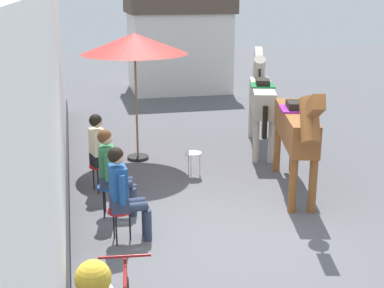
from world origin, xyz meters
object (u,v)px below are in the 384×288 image
seated_visitor_far (102,148)px  cafe_parasol (135,44)px  spare_stool_white (193,156)px  saddled_horse_far (261,96)px  flower_planter_near (94,287)px  saddled_horse_near (297,128)px  seated_visitor_middle (112,168)px  seated_visitor_near (123,189)px

seated_visitor_far → cafe_parasol: size_ratio=0.54×
spare_stool_white → saddled_horse_far: bearing=39.0°
flower_planter_near → cafe_parasol: cafe_parasol is taller
saddled_horse_far → cafe_parasol: bearing=-174.7°
saddled_horse_near → spare_stool_white: 2.08m
seated_visitor_middle → cafe_parasol: 3.23m
seated_visitor_middle → seated_visitor_far: (-0.08, 1.08, 0.00)m
flower_planter_near → spare_stool_white: 4.56m
seated_visitor_near → saddled_horse_far: saddled_horse_far is taller
flower_planter_near → spare_stool_white: flower_planter_near is taller
seated_visitor_near → flower_planter_near: seated_visitor_near is taller
seated_visitor_middle → flower_planter_near: 2.69m
seated_visitor_middle → saddled_horse_near: (3.14, 0.26, 0.38)m
flower_planter_near → cafe_parasol: 5.83m
seated_visitor_far → seated_visitor_middle: bearing=-85.6°
seated_visitor_near → saddled_horse_far: 5.21m
seated_visitor_middle → saddled_horse_far: size_ratio=0.48×
seated_visitor_middle → saddled_horse_far: bearing=40.4°
flower_planter_near → spare_stool_white: size_ratio=1.39×
saddled_horse_far → spare_stool_white: size_ratio=6.33×
saddled_horse_near → flower_planter_near: saddled_horse_near is taller
seated_visitor_far → saddled_horse_far: size_ratio=0.48×
seated_visitor_near → cafe_parasol: bearing=79.9°
seated_visitor_near → flower_planter_near: (-0.51, -1.68, -0.44)m
seated_visitor_far → saddled_horse_near: size_ratio=0.47×
saddled_horse_near → seated_visitor_middle: bearing=-175.3°
seated_visitor_middle → spare_stool_white: 2.21m
seated_visitor_near → seated_visitor_far: same height
cafe_parasol → spare_stool_white: 2.50m
seated_visitor_far → flower_planter_near: bearing=-95.3°
seated_visitor_middle → saddled_horse_near: 3.17m
seated_visitor_near → seated_visitor_middle: 0.95m
saddled_horse_far → seated_visitor_near: bearing=-131.1°
spare_stool_white → seated_visitor_far: bearing=-167.5°
seated_visitor_near → cafe_parasol: 4.04m
flower_planter_near → saddled_horse_far: bearing=55.0°
saddled_horse_near → cafe_parasol: (-2.40, 2.46, 1.20)m
saddled_horse_far → spare_stool_white: bearing=-141.0°
seated_visitor_near → spare_stool_white: bearing=57.3°
saddled_horse_far → spare_stool_white: 2.53m
seated_visitor_middle → saddled_horse_near: bearing=4.7°
flower_planter_near → cafe_parasol: size_ratio=0.25×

